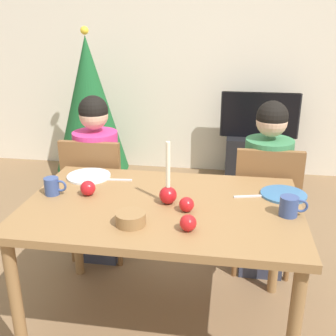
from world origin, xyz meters
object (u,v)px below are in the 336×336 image
(tv_stand, at_px, (256,159))
(christmas_tree, at_px, (89,105))
(tv, at_px, (260,115))
(person_right_child, at_px, (265,193))
(mug_right, at_px, (290,206))
(apple_by_left_plate, at_px, (88,188))
(apple_by_right_mug, at_px, (188,223))
(plate_left, at_px, (89,176))
(bowl_walnuts, at_px, (131,219))
(chair_left, at_px, (97,192))
(plate_right, at_px, (283,194))
(person_left_child, at_px, (98,182))
(candle_centerpiece, at_px, (168,191))
(apple_near_candle, at_px, (187,204))
(chair_right, at_px, (265,203))
(dining_table, at_px, (162,218))
(mug_left, at_px, (52,186))

(tv_stand, distance_m, christmas_tree, 1.82)
(tv, xyz_separation_m, christmas_tree, (-1.71, -0.26, 0.10))
(person_right_child, relative_size, mug_right, 8.80)
(apple_by_left_plate, height_order, apple_by_right_mug, apple_by_left_plate)
(mug_right, bearing_deg, plate_left, 163.54)
(bowl_walnuts, distance_m, apple_by_right_mug, 0.27)
(chair_left, xyz_separation_m, plate_left, (0.07, -0.31, 0.24))
(person_right_child, height_order, tv_stand, person_right_child)
(plate_left, height_order, plate_right, same)
(person_left_child, height_order, apple_by_left_plate, person_left_child)
(plate_left, xyz_separation_m, apple_by_left_plate, (0.09, -0.25, 0.03))
(candle_centerpiece, relative_size, plate_right, 1.35)
(christmas_tree, xyz_separation_m, apple_by_left_plate, (0.69, -2.00, -0.02))
(person_right_child, height_order, plate_left, person_right_child)
(person_right_child, bearing_deg, person_left_child, 180.00)
(tv_stand, relative_size, apple_near_candle, 8.67)
(person_left_child, bearing_deg, tv_stand, 54.72)
(person_right_child, bearing_deg, apple_by_right_mug, -114.60)
(person_left_child, height_order, apple_by_right_mug, person_left_child)
(apple_near_candle, bearing_deg, mug_right, 3.72)
(christmas_tree, distance_m, plate_left, 1.85)
(mug_right, height_order, apple_near_candle, mug_right)
(apple_by_right_mug, bearing_deg, mug_right, 25.66)
(person_left_child, xyz_separation_m, tv_stand, (1.17, 1.66, -0.33))
(chair_right, distance_m, apple_by_right_mug, 1.00)
(tv, bearing_deg, chair_right, -91.41)
(plate_left, bearing_deg, apple_by_left_plate, -71.17)
(plate_right, xyz_separation_m, apple_by_right_mug, (-0.46, -0.46, 0.03))
(dining_table, height_order, tv_stand, dining_table)
(dining_table, bearing_deg, mug_right, -3.29)
(person_right_child, height_order, apple_by_right_mug, person_right_child)
(tv, bearing_deg, apple_by_right_mug, -100.03)
(plate_left, bearing_deg, chair_right, 16.47)
(person_right_child, bearing_deg, candle_centerpiece, -130.67)
(person_right_child, bearing_deg, tv_stand, 88.56)
(candle_centerpiece, height_order, mug_right, candle_centerpiece)
(mug_right, relative_size, apple_by_left_plate, 1.65)
(chair_right, height_order, person_left_child, person_left_child)
(chair_right, relative_size, apple_by_right_mug, 11.82)
(plate_right, height_order, apple_near_candle, apple_near_candle)
(mug_right, distance_m, bowl_walnuts, 0.75)
(person_right_child, relative_size, bowl_walnuts, 8.43)
(mug_right, xyz_separation_m, apple_by_left_plate, (-1.03, 0.08, -0.01))
(bowl_walnuts, xyz_separation_m, apple_by_left_plate, (-0.30, 0.28, 0.01))
(chair_right, bearing_deg, apple_by_right_mug, -115.40)
(mug_left, relative_size, apple_near_candle, 1.65)
(plate_left, distance_m, mug_left, 0.29)
(mug_right, distance_m, apple_by_left_plate, 1.03)
(plate_left, distance_m, plate_right, 1.12)
(plate_left, bearing_deg, apple_by_right_mug, -40.09)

